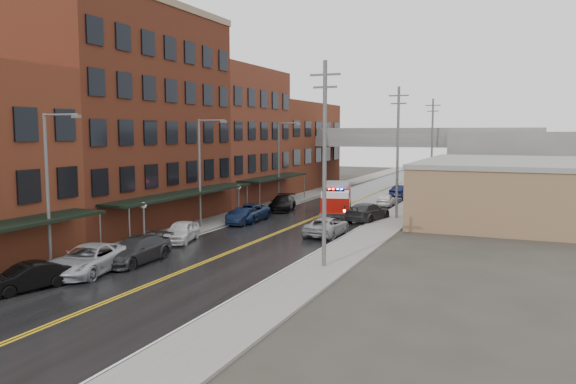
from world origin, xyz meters
The scene contains 34 objects.
ground centered at (0.00, 0.00, 0.00)m, with size 220.00×220.00×0.00m, color #2D2B26.
road centered at (0.00, 30.00, 0.01)m, with size 11.00×160.00×0.02m, color black.
sidewalk_left centered at (-7.30, 30.00, 0.07)m, with size 3.00×160.00×0.15m, color slate.
sidewalk_right centered at (7.30, 30.00, 0.07)m, with size 3.00×160.00×0.15m, color slate.
curb_left centered at (-5.65, 30.00, 0.07)m, with size 0.30×160.00×0.15m, color gray.
curb_right centered at (5.65, 30.00, 0.07)m, with size 0.30×160.00×0.15m, color gray.
brick_building_b centered at (-13.30, 23.00, 9.00)m, with size 9.00×20.00×18.00m, color #5D2818.
brick_building_c centered at (-13.30, 40.50, 7.50)m, with size 9.00×15.00×15.00m, color brown.
brick_building_far centered at (-13.30, 58.00, 6.00)m, with size 9.00×20.00×12.00m, color brown.
tan_building centered at (16.00, 40.00, 2.50)m, with size 14.00×22.00×5.00m, color #8F674D.
right_far_block centered at (18.00, 70.00, 4.00)m, with size 18.00×30.00×8.00m, color slate.
awning_1 centered at (-7.49, 23.00, 2.99)m, with size 2.60×18.00×3.09m.
awning_2 centered at (-7.49, 40.50, 2.99)m, with size 2.60×13.00×3.09m.
globe_lamp_1 centered at (-6.40, 16.00, 2.31)m, with size 0.44×0.44×3.12m.
globe_lamp_2 centered at (-6.40, 30.00, 2.31)m, with size 0.44×0.44×3.12m.
street_lamp_0 centered at (-6.55, 8.00, 5.19)m, with size 2.64×0.22×9.00m.
street_lamp_1 centered at (-6.55, 24.00, 5.19)m, with size 2.64×0.22×9.00m.
street_lamp_2 centered at (-6.55, 40.00, 5.19)m, with size 2.64×0.22×9.00m.
utility_pole_0 centered at (7.20, 15.00, 6.31)m, with size 1.80×0.24×12.00m.
utility_pole_1 centered at (7.20, 35.00, 6.31)m, with size 1.80×0.24×12.00m.
utility_pole_2 centered at (7.20, 55.00, 6.31)m, with size 1.80×0.24×12.00m.
overpass centered at (0.00, 62.00, 5.99)m, with size 40.00×10.00×7.50m.
fire_truck centered at (1.27, 35.61, 1.62)m, with size 4.94×8.59×2.99m.
parked_car_left_1 centered at (-5.00, 4.70, 0.69)m, with size 1.46×4.18×1.38m, color black.
parked_car_left_2 centered at (-4.60, 8.62, 0.81)m, with size 2.67×5.80×1.61m, color #ACAFB5.
parked_car_left_3 centered at (-3.83, 11.82, 0.79)m, with size 2.22×5.46×1.58m, color #2A2B2D.
parked_car_left_4 centered at (-5.00, 18.44, 0.76)m, with size 1.80×4.47×1.52m, color silver.
parked_car_left_5 centered at (-4.55, 27.20, 0.68)m, with size 1.44×4.12×1.36m, color black.
parked_car_left_6 centered at (-4.85, 28.80, 0.76)m, with size 2.52×5.47×1.52m, color #14264B.
parked_car_left_7 centered at (-4.73, 36.26, 0.77)m, with size 2.16×5.32×1.54m, color black.
parked_car_right_0 centered at (3.95, 24.93, 0.72)m, with size 2.40×5.20×1.45m, color gray.
parked_car_right_1 centered at (5.00, 33.12, 0.82)m, with size 2.30×5.67×1.64m, color #2B2B2E.
parked_car_right_2 centered at (4.15, 43.92, 0.68)m, with size 1.61×4.01×1.37m, color white.
parked_car_right_3 centered at (4.50, 52.20, 0.78)m, with size 1.65×4.74×1.56m, color black.
Camera 1 is at (17.86, -15.55, 7.96)m, focal length 35.00 mm.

